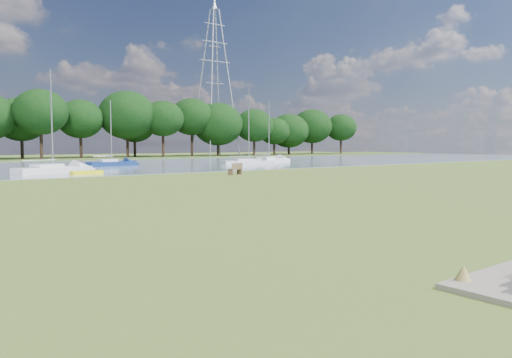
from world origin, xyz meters
TOP-DOWN VIEW (x-y plane):
  - ground at (0.00, 0.00)m, footprint 220.00×220.00m
  - riverbank_bench at (14.55, 17.21)m, footprint 1.70×1.07m
  - kayak at (4.66, 25.61)m, footprint 2.91×1.12m
  - pylon at (47.01, 70.00)m, footprint 7.37×5.17m
  - tree_line at (8.34, 68.00)m, footprint 159.38×9.49m
  - sailboat_3 at (12.22, 39.15)m, footprint 5.91×2.31m
  - sailboat_4 at (27.91, 33.19)m, footprint 6.96×3.71m
  - sailboat_5 at (2.65, 28.70)m, footprint 7.17×3.98m
  - sailboat_7 at (33.87, 36.39)m, footprint 6.94×2.63m

SIDE VIEW (x-z plane):
  - ground at x=0.00m, z-range 0.00..0.00m
  - kayak at x=4.66m, z-range 0.05..0.33m
  - sailboat_4 at x=27.91m, z-range -4.30..5.29m
  - riverbank_bench at x=14.55m, z-range 0.00..1.01m
  - sailboat_7 at x=33.87m, z-range -3.73..4.80m
  - sailboat_3 at x=12.22m, z-range -3.29..4.36m
  - sailboat_5 at x=2.65m, z-range -4.04..5.14m
  - tree_line at x=8.34m, z-range 1.05..12.54m
  - pylon at x=47.01m, z-range 4.16..36.22m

